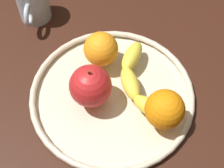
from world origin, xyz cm
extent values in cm
cube|color=#35190F|center=(0.00, 0.00, -2.00)|extent=(119.94, 119.94, 4.00)
cylinder|color=beige|center=(0.00, 0.00, 0.30)|extent=(31.00, 31.00, 0.60)
torus|color=beige|center=(0.00, 0.00, 1.20)|extent=(32.30, 32.30, 1.20)
ellipsoid|color=yellow|center=(-7.76, 3.70, 3.40)|extent=(8.27, 5.81, 3.19)
ellipsoid|color=yellow|center=(-1.23, 3.44, 3.40)|extent=(8.24, 5.33, 3.19)
ellipsoid|color=yellow|center=(4.00, 7.38, 3.40)|extent=(6.87, 8.13, 3.19)
ellipsoid|color=brown|center=(5.89, 10.24, 3.40)|extent=(2.97, 2.90, 2.24)
sphere|color=red|center=(1.23, -3.89, 5.78)|extent=(7.96, 7.96, 7.96)
cylinder|color=#593819|center=(1.23, -3.89, 9.96)|extent=(0.44, 0.44, 1.20)
sphere|color=orange|center=(-7.85, -2.56, 5.27)|extent=(6.95, 6.95, 6.95)
sphere|color=orange|center=(5.30, 9.56, 5.42)|extent=(7.24, 7.24, 7.24)
cylinder|color=silver|center=(-21.20, -18.61, 4.62)|extent=(7.06, 7.06, 9.23)
torus|color=silver|center=(-16.47, -18.61, 5.08)|extent=(5.06, 1.00, 5.06)
camera|label=1|loc=(34.63, 1.58, 58.56)|focal=54.94mm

